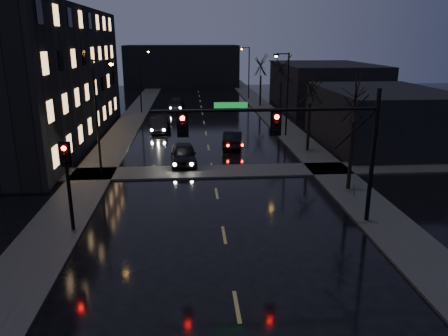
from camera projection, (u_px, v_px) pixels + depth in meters
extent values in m
cube|color=#2D2D2B|center=(125.00, 128.00, 46.64)|extent=(3.00, 140.00, 0.12)
cube|color=#2D2D2B|center=(282.00, 126.00, 47.89)|extent=(3.00, 140.00, 0.12)
cube|color=#2D2D2B|center=(213.00, 171.00, 31.50)|extent=(40.00, 3.00, 0.12)
cube|color=black|center=(24.00, 76.00, 39.57)|extent=(12.00, 30.00, 12.00)
cube|color=black|center=(381.00, 117.00, 39.11)|extent=(10.00, 14.00, 5.00)
cube|color=black|center=(325.00, 86.00, 60.10)|extent=(12.00, 18.00, 6.00)
cube|color=black|center=(182.00, 66.00, 87.00)|extent=(22.00, 10.00, 8.00)
cylinder|color=black|center=(373.00, 158.00, 22.00)|extent=(0.22, 0.22, 7.00)
cylinder|color=black|center=(266.00, 110.00, 20.88)|extent=(11.00, 0.16, 0.16)
cylinder|color=black|center=(356.00, 129.00, 21.50)|extent=(2.05, 0.10, 2.05)
cube|color=#0C591E|center=(231.00, 105.00, 20.68)|extent=(1.60, 0.04, 0.28)
cube|color=black|center=(183.00, 125.00, 20.77)|extent=(0.35, 0.28, 1.05)
sphere|color=#FF0705|center=(182.00, 118.00, 20.52)|extent=(0.22, 0.22, 0.22)
cube|color=black|center=(276.00, 123.00, 21.10)|extent=(0.35, 0.28, 1.05)
sphere|color=#FF0705|center=(277.00, 117.00, 20.85)|extent=(0.22, 0.22, 0.22)
cylinder|color=black|center=(69.00, 190.00, 21.25)|extent=(0.18, 0.18, 4.40)
cube|color=black|center=(65.00, 154.00, 20.74)|extent=(0.35, 0.28, 1.05)
sphere|color=#FF0705|center=(64.00, 148.00, 20.49)|extent=(0.22, 0.22, 0.22)
cylinder|color=black|center=(351.00, 157.00, 27.21)|extent=(0.24, 0.24, 4.40)
cylinder|color=black|center=(309.00, 128.00, 36.80)|extent=(0.24, 0.24, 4.12)
cylinder|color=black|center=(280.00, 104.00, 48.19)|extent=(0.24, 0.24, 4.68)
cylinder|color=black|center=(260.00, 91.00, 61.62)|extent=(0.24, 0.24, 4.29)
cylinder|color=black|center=(97.00, 120.00, 29.32)|extent=(0.16, 0.16, 8.00)
cylinder|color=black|center=(101.00, 61.00, 28.25)|extent=(1.20, 0.10, 0.10)
cube|color=black|center=(111.00, 62.00, 28.32)|extent=(0.50, 0.25, 0.15)
sphere|color=#FF9F32|center=(111.00, 64.00, 28.35)|extent=(0.28, 0.28, 0.28)
cylinder|color=black|center=(140.00, 82.00, 55.12)|extent=(0.16, 0.16, 8.00)
cylinder|color=black|center=(143.00, 50.00, 54.05)|extent=(1.20, 0.10, 0.10)
cube|color=black|center=(148.00, 51.00, 54.12)|extent=(0.50, 0.25, 0.15)
sphere|color=#FF9F32|center=(148.00, 52.00, 54.15)|extent=(0.28, 0.28, 0.28)
cylinder|color=black|center=(287.00, 96.00, 41.93)|extent=(0.16, 0.16, 8.00)
cylinder|color=black|center=(283.00, 54.00, 40.78)|extent=(1.20, 0.10, 0.10)
cube|color=black|center=(276.00, 55.00, 40.76)|extent=(0.50, 0.25, 0.15)
sphere|color=#FF9F32|center=(276.00, 56.00, 40.79)|extent=(0.28, 0.28, 0.28)
cylinder|color=black|center=(249.00, 73.00, 68.69)|extent=(0.16, 0.16, 8.00)
cylinder|color=black|center=(245.00, 48.00, 67.53)|extent=(1.20, 0.10, 0.10)
cube|color=black|center=(242.00, 48.00, 67.51)|extent=(0.50, 0.25, 0.15)
sphere|color=#FF9F32|center=(242.00, 49.00, 67.54)|extent=(0.28, 0.28, 0.28)
imported|color=black|center=(183.00, 154.00, 33.21)|extent=(2.13, 4.81, 1.61)
imported|color=black|center=(159.00, 125.00, 44.87)|extent=(1.95, 4.55, 1.46)
imported|color=black|center=(160.00, 122.00, 47.13)|extent=(2.52, 4.83, 1.30)
imported|color=black|center=(176.00, 105.00, 58.34)|extent=(2.41, 5.24, 1.48)
imported|color=black|center=(233.00, 139.00, 38.56)|extent=(2.15, 4.64, 1.47)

